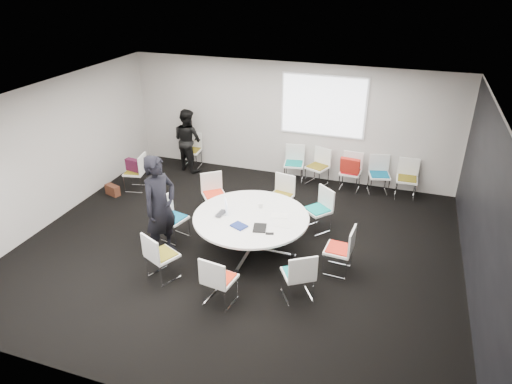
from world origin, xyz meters
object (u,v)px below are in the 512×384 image
(chair_back_d, at_px, (378,182))
(chair_spare_left, at_px, (136,179))
(person_back, at_px, (188,140))
(person_main, at_px, (160,207))
(chair_back_a, at_px, (294,170))
(chair_ring_a, at_px, (339,258))
(chair_ring_g, at_px, (220,288))
(chair_back_c, at_px, (350,179))
(conference_table, at_px, (251,226))
(chair_ring_b, at_px, (317,217))
(chair_ring_c, at_px, (281,204))
(laptop, at_px, (223,214))
(chair_ring_d, at_px, (214,202))
(chair_ring_e, at_px, (174,226))
(chair_back_e, at_px, (406,186))
(chair_ring_h, at_px, (298,283))
(cup, at_px, (260,206))
(chair_back_b, at_px, (317,174))
(chair_person_back, at_px, (192,157))
(maroon_bag, at_px, (134,165))
(brown_bag, at_px, (113,190))
(chair_ring_f, at_px, (163,264))

(chair_back_d, bearing_deg, chair_spare_left, 3.20)
(person_back, bearing_deg, person_main, 129.45)
(chair_back_a, height_order, chair_back_d, same)
(chair_ring_a, height_order, chair_ring_g, same)
(chair_back_c, bearing_deg, conference_table, 70.37)
(chair_ring_b, distance_m, chair_ring_c, 0.92)
(chair_back_d, height_order, laptop, chair_back_d)
(chair_ring_d, bearing_deg, chair_ring_e, 35.39)
(chair_ring_e, distance_m, chair_back_e, 5.30)
(chair_ring_h, height_order, chair_back_c, same)
(conference_table, relative_size, chair_back_d, 2.38)
(chair_ring_d, bearing_deg, cup, 112.26)
(chair_ring_b, xyz_separation_m, chair_back_b, (-0.44, 2.08, 0.00))
(chair_person_back, bearing_deg, conference_table, 124.87)
(conference_table, bearing_deg, chair_ring_h, -41.97)
(maroon_bag, bearing_deg, chair_ring_d, -12.11)
(chair_ring_d, height_order, chair_ring_g, same)
(brown_bag, bearing_deg, chair_ring_e, -28.68)
(chair_spare_left, height_order, laptop, chair_spare_left)
(chair_ring_f, xyz_separation_m, chair_ring_g, (1.16, -0.28, 0.00))
(laptop, height_order, brown_bag, laptop)
(chair_back_c, height_order, laptop, chair_back_c)
(chair_ring_c, xyz_separation_m, chair_ring_d, (-1.35, -0.37, 0.00))
(chair_ring_d, bearing_deg, chair_back_d, 175.59)
(chair_ring_g, distance_m, chair_back_d, 5.14)
(chair_back_a, distance_m, chair_back_c, 1.37)
(chair_person_back, height_order, laptop, chair_person_back)
(chair_ring_f, bearing_deg, conference_table, 72.97)
(chair_person_back, bearing_deg, chair_spare_left, 62.90)
(chair_ring_b, relative_size, chair_ring_e, 1.00)
(chair_ring_b, distance_m, chair_back_c, 2.08)
(chair_ring_c, distance_m, chair_ring_g, 2.99)
(chair_ring_b, distance_m, chair_back_a, 2.32)
(person_main, bearing_deg, chair_ring_d, 7.45)
(conference_table, relative_size, chair_back_c, 2.38)
(chair_ring_g, height_order, person_back, person_back)
(chair_ring_a, height_order, chair_back_c, same)
(chair_ring_a, bearing_deg, chair_back_d, -2.11)
(chair_ring_e, xyz_separation_m, chair_ring_h, (2.69, -0.93, 0.00))
(cup, bearing_deg, chair_back_e, 47.83)
(chair_ring_c, distance_m, chair_ring_e, 2.30)
(chair_ring_g, xyz_separation_m, laptop, (-0.51, 1.42, 0.47))
(chair_back_e, bearing_deg, chair_ring_f, 48.46)
(chair_ring_f, height_order, chair_ring_g, same)
(chair_ring_g, xyz_separation_m, maroon_bag, (-3.43, 3.09, 0.34))
(chair_ring_h, distance_m, chair_back_d, 4.31)
(chair_ring_e, bearing_deg, chair_person_back, -145.71)
(chair_ring_a, height_order, chair_ring_e, same)
(chair_ring_b, distance_m, maroon_bag, 4.45)
(chair_ring_a, relative_size, chair_back_e, 1.00)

